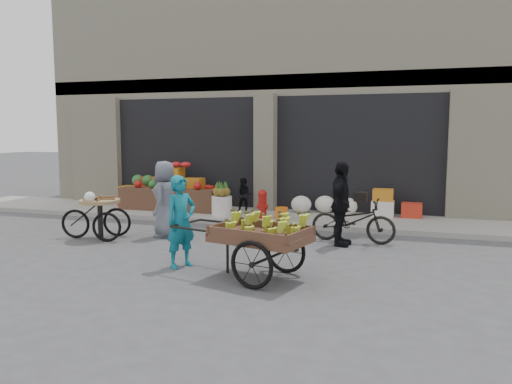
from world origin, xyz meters
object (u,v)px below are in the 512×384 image
(tricycle_cart, at_px, (100,212))
(cyclist, at_px, (341,204))
(banana_cart, at_px, (258,232))
(vendor_woman, at_px, (181,222))
(pineapple_bin, at_px, (222,206))
(orange_bucket, at_px, (281,213))
(bicycle, at_px, (353,220))
(vendor_grey, at_px, (165,199))
(seated_person, at_px, (244,195))
(fire_hydrant, at_px, (262,203))

(tricycle_cart, distance_m, cyclist, 5.00)
(banana_cart, bearing_deg, vendor_woman, -175.84)
(pineapple_bin, xyz_separation_m, orange_bucket, (1.60, -0.10, -0.10))
(bicycle, bearing_deg, tricycle_cart, 109.32)
(orange_bucket, distance_m, tricycle_cart, 4.26)
(bicycle, relative_size, cyclist, 1.02)
(banana_cart, relative_size, vendor_grey, 1.56)
(orange_bucket, distance_m, vendor_woman, 4.33)
(pineapple_bin, xyz_separation_m, bicycle, (3.49, -1.57, 0.08))
(vendor_grey, distance_m, bicycle, 3.98)
(vendor_woman, bearing_deg, seated_person, 35.46)
(orange_bucket, xyz_separation_m, vendor_woman, (-0.60, -4.26, 0.50))
(vendor_woman, bearing_deg, cyclist, -15.29)
(fire_hydrant, height_order, cyclist, cyclist)
(seated_person, distance_m, tricycle_cart, 4.01)
(cyclist, bearing_deg, seated_person, 53.51)
(fire_hydrant, height_order, vendor_woman, vendor_woman)
(orange_bucket, distance_m, vendor_grey, 2.99)
(orange_bucket, xyz_separation_m, vendor_grey, (-2.02, -2.13, 0.55))
(fire_hydrant, bearing_deg, bicycle, -32.46)
(fire_hydrant, distance_m, seated_person, 0.96)
(pineapple_bin, relative_size, bicycle, 0.30)
(vendor_woman, relative_size, cyclist, 0.91)
(seated_person, height_order, vendor_grey, vendor_grey)
(vendor_woman, xyz_separation_m, bicycle, (2.49, 2.79, -0.32))
(orange_bucket, height_order, bicycle, bicycle)
(orange_bucket, xyz_separation_m, bicycle, (1.89, -1.47, 0.18))
(fire_hydrant, xyz_separation_m, banana_cart, (1.31, -4.57, 0.22))
(orange_bucket, distance_m, bicycle, 2.41)
(orange_bucket, height_order, vendor_grey, vendor_grey)
(fire_hydrant, height_order, tricycle_cart, tricycle_cart)
(banana_cart, bearing_deg, seated_person, 125.59)
(fire_hydrant, bearing_deg, vendor_woman, -91.33)
(orange_bucket, bearing_deg, cyclist, -47.86)
(orange_bucket, bearing_deg, fire_hydrant, 174.29)
(banana_cart, relative_size, tricycle_cart, 1.75)
(vendor_grey, xyz_separation_m, bicycle, (3.91, 0.66, -0.37))
(vendor_woman, bearing_deg, fire_hydrant, 27.24)
(vendor_grey, bearing_deg, pineapple_bin, 162.20)
(banana_cart, distance_m, bicycle, 3.24)
(seated_person, xyz_separation_m, bicycle, (3.09, -2.17, -0.13))
(pineapple_bin, height_order, vendor_grey, vendor_grey)
(seated_person, xyz_separation_m, banana_cart, (2.01, -5.22, 0.14))
(tricycle_cart, relative_size, cyclist, 0.87)
(fire_hydrant, distance_m, tricycle_cart, 3.92)
(seated_person, relative_size, bicycle, 0.54)
(orange_bucket, bearing_deg, bicycle, -37.86)
(cyclist, bearing_deg, tricycle_cart, 105.43)
(bicycle, height_order, cyclist, cyclist)
(orange_bucket, height_order, vendor_woman, vendor_woman)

